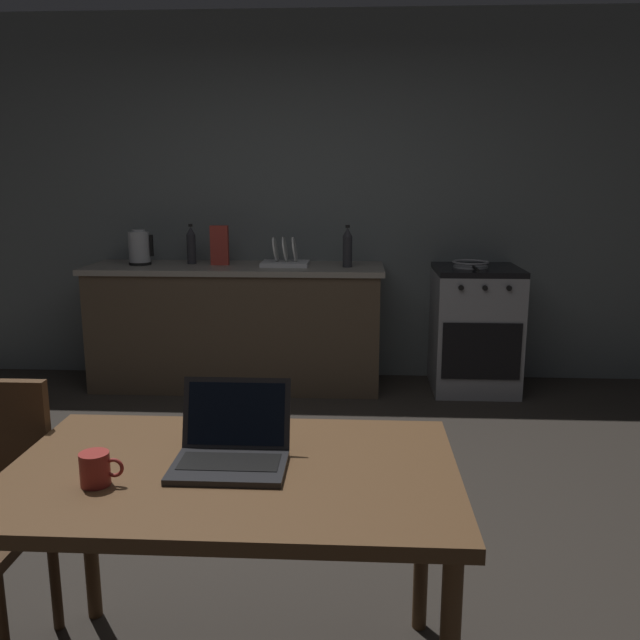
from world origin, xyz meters
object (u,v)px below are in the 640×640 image
dining_table (233,491)px  bottle (347,247)px  electric_kettle (139,248)px  bottle_b (191,245)px  coffee_mug (96,469)px  laptop (231,449)px  frying_pan (471,264)px  stove_oven (475,329)px  dish_rack (285,259)px  cereal_box (220,245)px

dining_table → bottle: 3.06m
electric_kettle → bottle_b: bearing=12.4°
dining_table → coffee_mug: size_ratio=10.78×
laptop → frying_pan: laptop is taller
laptop → frying_pan: bearing=65.5°
laptop → bottle: (0.29, 3.00, 0.27)m
frying_pan → bottle_b: 2.04m
stove_oven → bottle: bottle is taller
stove_oven → frying_pan: size_ratio=2.10×
dining_table → frying_pan: size_ratio=2.95×
frying_pan → laptop: bearing=-111.1°
stove_oven → frying_pan: bearing=-154.5°
coffee_mug → dish_rack: size_ratio=0.35×
stove_oven → frying_pan: frying_pan is taller
frying_pan → bottle_b: bearing=177.0°
bottle_b → laptop: bearing=-74.4°
cereal_box → bottle_b: (-0.22, 0.06, -0.00)m
coffee_mug → bottle_b: bottle_b is taller
frying_pan → cereal_box: size_ratio=1.51×
stove_oven → bottle: 1.11m
electric_kettle → coffee_mug: electric_kettle is taller
electric_kettle → bottle_b: 0.37m
laptop → electric_kettle: size_ratio=1.24×
laptop → cereal_box: size_ratio=1.12×
stove_oven → coffee_mug: 3.58m
bottle → cereal_box: 0.94m
electric_kettle → bottle: size_ratio=0.86×
bottle → dish_rack: 0.47m
electric_kettle → bottle: (1.52, -0.05, 0.02)m
stove_oven → cereal_box: cereal_box is taller
coffee_mug → cereal_box: (-0.31, 3.23, 0.27)m
laptop → dish_rack: bearing=89.7°
stove_oven → coffee_mug: stove_oven is taller
stove_oven → electric_kettle: bearing=179.9°
stove_oven → bottle_b: (-2.09, 0.08, 0.59)m
cereal_box → bottle_b: bearing=165.0°
cereal_box → bottle_b: size_ratio=0.98×
cereal_box → bottle_b: bottle_b is taller
stove_oven → coffee_mug: size_ratio=7.67×
coffee_mug → dining_table: bearing=20.9°
electric_kettle → cereal_box: cereal_box is taller
electric_kettle → bottle_b: (0.36, 0.08, 0.02)m
bottle → frying_pan: size_ratio=0.69×
bottle → frying_pan: bearing=1.4°
frying_pan → dish_rack: (-1.33, 0.03, 0.02)m
bottle → dish_rack: (-0.45, 0.05, -0.09)m
dish_rack → frying_pan: bearing=-1.2°
stove_oven → dining_table: size_ratio=0.71×
stove_oven → electric_kettle: 2.52m
bottle → cereal_box: bearing=175.7°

